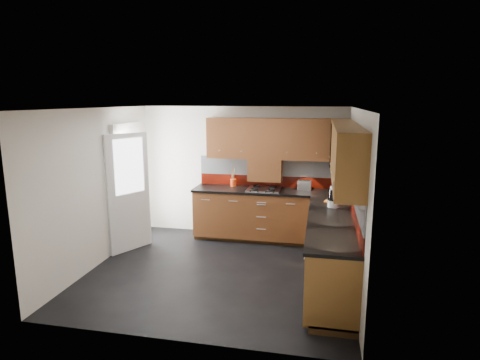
% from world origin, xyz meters
% --- Properties ---
extents(room, '(4.00, 3.80, 2.64)m').
position_xyz_m(room, '(0.00, 0.00, 1.50)').
color(room, black).
extents(base_cabinets, '(2.70, 3.20, 0.95)m').
position_xyz_m(base_cabinets, '(1.07, 0.72, 0.44)').
color(base_cabinets, '#552A13').
rests_on(base_cabinets, room).
extents(countertop, '(2.72, 3.22, 0.04)m').
position_xyz_m(countertop, '(1.05, 0.70, 0.92)').
color(countertop, black).
rests_on(countertop, base_cabinets).
extents(backsplash, '(2.70, 3.20, 0.54)m').
position_xyz_m(backsplash, '(1.28, 0.93, 1.21)').
color(backsplash, maroon).
rests_on(backsplash, countertop).
extents(upper_cabinets, '(2.50, 3.20, 0.72)m').
position_xyz_m(upper_cabinets, '(1.23, 0.78, 1.84)').
color(upper_cabinets, '#552A13').
rests_on(upper_cabinets, room).
extents(extractor_hood, '(0.60, 0.33, 0.40)m').
position_xyz_m(extractor_hood, '(0.45, 1.64, 1.28)').
color(extractor_hood, '#552A13').
rests_on(extractor_hood, room).
extents(glass_cabinet, '(0.32, 0.80, 0.66)m').
position_xyz_m(glass_cabinet, '(1.71, 1.07, 1.87)').
color(glass_cabinet, black).
rests_on(glass_cabinet, room).
extents(back_door, '(0.42, 1.19, 2.04)m').
position_xyz_m(back_door, '(-1.78, 0.75, 1.03)').
color(back_door, white).
rests_on(back_door, room).
extents(gas_hob, '(0.59, 0.52, 0.05)m').
position_xyz_m(gas_hob, '(0.45, 1.47, 0.96)').
color(gas_hob, silver).
rests_on(gas_hob, countertop).
extents(utensil_pot, '(0.11, 0.11, 0.39)m').
position_xyz_m(utensil_pot, '(-0.15, 1.67, 1.03)').
color(utensil_pot, '#DE4214').
rests_on(utensil_pot, countertop).
extents(toaster, '(0.25, 0.17, 0.18)m').
position_xyz_m(toaster, '(1.16, 1.64, 1.02)').
color(toaster, silver).
rests_on(toaster, countertop).
extents(food_processor, '(0.19, 0.19, 0.31)m').
position_xyz_m(food_processor, '(1.64, 0.54, 1.08)').
color(food_processor, white).
rests_on(food_processor, countertop).
extents(paper_towel, '(0.15, 0.15, 0.26)m').
position_xyz_m(paper_towel, '(1.70, 1.04, 1.07)').
color(paper_towel, white).
rests_on(paper_towel, countertop).
extents(orange_cloth, '(0.18, 0.16, 0.02)m').
position_xyz_m(orange_cloth, '(1.59, 0.82, 0.95)').
color(orange_cloth, orange).
rests_on(orange_cloth, countertop).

